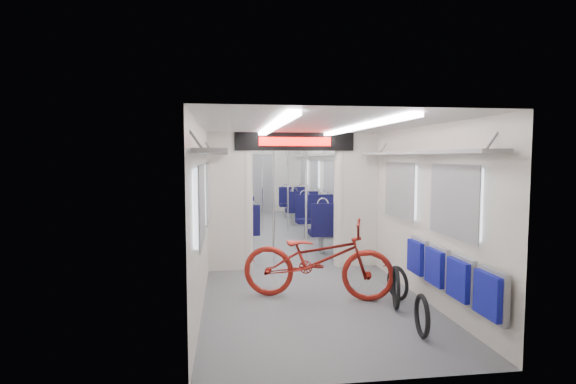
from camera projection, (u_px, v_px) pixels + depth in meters
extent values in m
plane|color=#515456|center=(280.00, 245.00, 9.71)|extent=(12.00, 12.00, 0.00)
cube|color=beige|center=(212.00, 192.00, 9.42)|extent=(0.02, 12.00, 2.30)
cube|color=beige|center=(346.00, 191.00, 9.81)|extent=(0.02, 12.00, 2.30)
cube|color=beige|center=(260.00, 179.00, 15.54)|extent=(2.90, 0.02, 2.30)
cube|color=beige|center=(366.00, 248.00, 3.69)|extent=(2.90, 0.02, 2.30)
cube|color=silver|center=(280.00, 138.00, 9.53)|extent=(2.90, 12.00, 0.02)
cube|color=white|center=(254.00, 139.00, 9.46)|extent=(0.12, 11.40, 0.04)
cube|color=white|center=(305.00, 139.00, 9.60)|extent=(0.12, 11.40, 0.04)
cube|color=beige|center=(227.00, 211.00, 7.50)|extent=(0.65, 0.18, 2.00)
cube|color=beige|center=(358.00, 208.00, 7.81)|extent=(0.65, 0.18, 2.00)
cube|color=beige|center=(294.00, 142.00, 7.56)|extent=(2.90, 0.18, 0.30)
cylinder|color=beige|center=(247.00, 210.00, 7.55)|extent=(0.20, 0.20, 2.00)
cylinder|color=beige|center=(340.00, 209.00, 7.76)|extent=(0.20, 0.20, 2.00)
cube|color=black|center=(295.00, 142.00, 7.46)|extent=(2.00, 0.03, 0.30)
cube|color=#FF0C07|center=(295.00, 142.00, 7.43)|extent=(1.20, 0.02, 0.14)
cube|color=silver|center=(199.00, 205.00, 4.66)|extent=(0.04, 1.00, 0.75)
cube|color=silver|center=(456.00, 201.00, 5.05)|extent=(0.04, 1.00, 0.75)
cube|color=silver|center=(206.00, 193.00, 6.25)|extent=(0.04, 1.00, 0.75)
cube|color=silver|center=(401.00, 190.00, 6.63)|extent=(0.04, 1.00, 0.75)
cube|color=silver|center=(212.00, 182.00, 8.91)|extent=(0.04, 1.00, 0.75)
cube|color=silver|center=(351.00, 181.00, 9.30)|extent=(0.04, 1.00, 0.75)
cube|color=silver|center=(215.00, 178.00, 10.79)|extent=(0.04, 1.00, 0.75)
cube|color=silver|center=(330.00, 177.00, 11.17)|extent=(0.04, 1.00, 0.75)
cube|color=silver|center=(216.00, 175.00, 12.67)|extent=(0.04, 1.00, 0.75)
cube|color=silver|center=(315.00, 174.00, 13.05)|extent=(0.04, 1.00, 0.75)
cube|color=silver|center=(218.00, 172.00, 14.44)|extent=(0.04, 1.00, 0.75)
cube|color=silver|center=(304.00, 172.00, 14.83)|extent=(0.04, 1.00, 0.75)
cube|color=gray|center=(215.00, 152.00, 5.43)|extent=(0.30, 3.60, 0.04)
cube|color=gray|center=(414.00, 153.00, 5.78)|extent=(0.30, 3.60, 0.04)
cube|color=gray|center=(221.00, 155.00, 11.36)|extent=(0.30, 7.60, 0.04)
cube|color=gray|center=(319.00, 155.00, 11.70)|extent=(0.30, 7.60, 0.04)
cube|color=gray|center=(260.00, 183.00, 15.50)|extent=(0.90, 0.05, 2.00)
imported|color=maroon|center=(317.00, 259.00, 6.00)|extent=(2.14, 1.28, 1.06)
cube|color=gray|center=(493.00, 295.00, 4.28)|extent=(0.06, 0.44, 0.50)
cube|color=navy|center=(487.00, 295.00, 4.27)|extent=(0.06, 0.40, 0.42)
cube|color=gray|center=(463.00, 279.00, 4.83)|extent=(0.06, 0.44, 0.50)
cube|color=navy|center=(458.00, 280.00, 4.82)|extent=(0.06, 0.40, 0.42)
cube|color=gray|center=(439.00, 267.00, 5.37)|extent=(0.06, 0.44, 0.50)
cube|color=navy|center=(434.00, 267.00, 5.36)|extent=(0.06, 0.40, 0.42)
cube|color=gray|center=(420.00, 257.00, 5.91)|extent=(0.06, 0.44, 0.50)
cube|color=navy|center=(415.00, 257.00, 5.90)|extent=(0.06, 0.40, 0.42)
torus|color=black|center=(422.00, 318.00, 4.71)|extent=(0.12, 0.47, 0.46)
torus|color=black|center=(396.00, 290.00, 5.59)|extent=(0.18, 0.53, 0.53)
torus|color=black|center=(398.00, 285.00, 5.94)|extent=(0.15, 0.46, 0.46)
cube|color=black|center=(249.00, 232.00, 8.96)|extent=(0.42, 0.39, 0.10)
cylinder|color=gray|center=(249.00, 243.00, 8.97)|extent=(0.10, 0.10, 0.35)
cube|color=black|center=(249.00, 218.00, 8.78)|extent=(0.42, 0.07, 0.51)
torus|color=silver|center=(249.00, 205.00, 8.76)|extent=(0.21, 0.03, 0.21)
cube|color=black|center=(246.00, 221.00, 10.51)|extent=(0.42, 0.39, 0.10)
cylinder|color=gray|center=(246.00, 230.00, 10.53)|extent=(0.10, 0.10, 0.35)
cube|color=black|center=(245.00, 207.00, 10.64)|extent=(0.42, 0.07, 0.51)
torus|color=silver|center=(245.00, 197.00, 10.62)|extent=(0.21, 0.03, 0.21)
cube|color=black|center=(225.00, 233.00, 8.89)|extent=(0.42, 0.39, 0.10)
cylinder|color=gray|center=(225.00, 244.00, 8.91)|extent=(0.10, 0.10, 0.35)
cube|color=black|center=(225.00, 218.00, 8.71)|extent=(0.42, 0.07, 0.51)
torus|color=silver|center=(225.00, 205.00, 8.69)|extent=(0.21, 0.03, 0.21)
cube|color=black|center=(226.00, 221.00, 10.44)|extent=(0.42, 0.39, 0.10)
cylinder|color=gray|center=(226.00, 231.00, 10.46)|extent=(0.10, 0.10, 0.35)
cube|color=black|center=(225.00, 208.00, 10.58)|extent=(0.42, 0.07, 0.51)
torus|color=silver|center=(225.00, 197.00, 10.56)|extent=(0.21, 0.03, 0.21)
cube|color=black|center=(321.00, 233.00, 8.86)|extent=(0.45, 0.42, 0.10)
cylinder|color=gray|center=(321.00, 244.00, 8.87)|extent=(0.10, 0.10, 0.35)
cube|color=black|center=(323.00, 218.00, 8.66)|extent=(0.45, 0.08, 0.55)
torus|color=silver|center=(323.00, 204.00, 8.64)|extent=(0.23, 0.03, 0.23)
cube|color=black|center=(306.00, 221.00, 10.53)|extent=(0.45, 0.42, 0.10)
cylinder|color=gray|center=(306.00, 230.00, 10.55)|extent=(0.10, 0.10, 0.35)
cube|color=black|center=(305.00, 206.00, 10.68)|extent=(0.45, 0.08, 0.55)
torus|color=silver|center=(305.00, 195.00, 10.65)|extent=(0.23, 0.03, 0.23)
cube|color=black|center=(344.00, 232.00, 8.92)|extent=(0.45, 0.42, 0.10)
cylinder|color=gray|center=(344.00, 243.00, 8.94)|extent=(0.10, 0.10, 0.35)
cube|color=black|center=(346.00, 217.00, 8.73)|extent=(0.45, 0.08, 0.55)
torus|color=silver|center=(347.00, 203.00, 8.70)|extent=(0.23, 0.03, 0.23)
cube|color=black|center=(325.00, 220.00, 10.60)|extent=(0.45, 0.42, 0.10)
cylinder|color=gray|center=(325.00, 230.00, 10.61)|extent=(0.10, 0.10, 0.35)
cube|color=black|center=(324.00, 206.00, 10.74)|extent=(0.45, 0.08, 0.55)
torus|color=silver|center=(324.00, 195.00, 10.72)|extent=(0.23, 0.03, 0.23)
cube|color=black|center=(243.00, 213.00, 12.01)|extent=(0.48, 0.45, 0.10)
cylinder|color=gray|center=(243.00, 221.00, 12.03)|extent=(0.10, 0.10, 0.35)
cube|color=black|center=(243.00, 201.00, 11.80)|extent=(0.48, 0.09, 0.59)
torus|color=silver|center=(243.00, 190.00, 11.78)|extent=(0.24, 0.03, 0.24)
cube|color=black|center=(241.00, 206.00, 13.80)|extent=(0.48, 0.45, 0.10)
cylinder|color=gray|center=(241.00, 213.00, 13.82)|extent=(0.10, 0.10, 0.35)
cube|color=black|center=(241.00, 194.00, 13.95)|extent=(0.48, 0.09, 0.59)
torus|color=silver|center=(241.00, 185.00, 13.93)|extent=(0.24, 0.03, 0.24)
cube|color=black|center=(226.00, 213.00, 11.95)|extent=(0.48, 0.45, 0.10)
cylinder|color=gray|center=(226.00, 222.00, 11.96)|extent=(0.10, 0.10, 0.35)
cube|color=black|center=(225.00, 201.00, 11.74)|extent=(0.48, 0.09, 0.59)
torus|color=silver|center=(225.00, 190.00, 11.72)|extent=(0.24, 0.03, 0.24)
cube|color=black|center=(226.00, 206.00, 13.73)|extent=(0.48, 0.45, 0.10)
cylinder|color=gray|center=(226.00, 213.00, 13.75)|extent=(0.10, 0.10, 0.35)
cube|color=black|center=(226.00, 194.00, 13.89)|extent=(0.48, 0.09, 0.59)
torus|color=silver|center=(226.00, 185.00, 13.86)|extent=(0.24, 0.03, 0.24)
cube|color=black|center=(293.00, 211.00, 12.52)|extent=(0.41, 0.38, 0.10)
cylinder|color=gray|center=(293.00, 219.00, 12.54)|extent=(0.10, 0.10, 0.35)
cube|color=black|center=(294.00, 201.00, 12.34)|extent=(0.41, 0.07, 0.50)
torus|color=silver|center=(294.00, 191.00, 12.32)|extent=(0.21, 0.03, 0.21)
cube|color=black|center=(286.00, 205.00, 14.04)|extent=(0.41, 0.38, 0.10)
cylinder|color=gray|center=(286.00, 212.00, 14.06)|extent=(0.10, 0.10, 0.35)
cube|color=black|center=(285.00, 195.00, 14.17)|extent=(0.41, 0.07, 0.50)
torus|color=silver|center=(285.00, 187.00, 14.15)|extent=(0.21, 0.03, 0.21)
cube|color=black|center=(310.00, 210.00, 12.58)|extent=(0.41, 0.38, 0.10)
cylinder|color=gray|center=(310.00, 218.00, 12.60)|extent=(0.10, 0.10, 0.35)
cube|color=black|center=(311.00, 200.00, 12.41)|extent=(0.41, 0.07, 0.50)
torus|color=silver|center=(311.00, 191.00, 12.39)|extent=(0.21, 0.03, 0.21)
cube|color=black|center=(301.00, 205.00, 14.10)|extent=(0.41, 0.38, 0.10)
cylinder|color=gray|center=(301.00, 212.00, 14.12)|extent=(0.10, 0.10, 0.35)
cube|color=black|center=(300.00, 195.00, 14.23)|extent=(0.41, 0.07, 0.50)
torus|color=silver|center=(300.00, 187.00, 14.21)|extent=(0.21, 0.03, 0.21)
cylinder|color=silver|center=(274.00, 199.00, 7.95)|extent=(0.04, 0.04, 2.30)
cylinder|color=silver|center=(306.00, 198.00, 8.17)|extent=(0.04, 0.04, 2.30)
cylinder|color=silver|center=(262.00, 186.00, 11.53)|extent=(0.04, 0.04, 2.30)
cylinder|color=silver|center=(288.00, 187.00, 11.25)|extent=(0.04, 0.04, 2.30)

